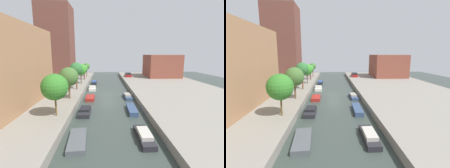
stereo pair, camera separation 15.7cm
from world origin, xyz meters
TOP-DOWN VIEW (x-y plane):
  - ground_plane at (0.00, 0.00)m, footprint 84.00×84.00m
  - quay_left at (-15.00, 0.00)m, footprint 20.00×64.00m
  - quay_right at (15.00, 0.00)m, footprint 20.00×64.00m
  - apartment_tower_far at (-16.00, 21.25)m, footprint 10.00×9.52m
  - low_block_right at (18.00, 19.18)m, footprint 10.00×10.45m
  - street_tree_0 at (-6.57, -14.51)m, footprint 3.19×3.19m
  - street_tree_1 at (-6.57, -6.78)m, footprint 3.19×3.19m
  - street_tree_2 at (-6.57, 0.55)m, footprint 2.74×2.74m
  - street_tree_3 at (-6.57, 7.23)m, footprint 2.81×2.81m
  - street_tree_4 at (-6.57, 14.03)m, footprint 2.20×2.20m
  - street_tree_5 at (-6.57, 20.48)m, footprint 2.11×2.11m
  - parked_car at (7.10, 19.50)m, footprint 1.84×4.52m
  - moored_boat_left_0 at (-3.31, -19.17)m, footprint 1.97×4.48m
  - moored_boat_left_1 at (-3.50, -11.45)m, footprint 1.58×3.83m
  - moored_boat_left_2 at (-3.38, -4.00)m, footprint 1.60×3.46m
  - moored_boat_left_3 at (-3.63, 4.67)m, footprint 1.97×4.62m
  - moored_boat_left_4 at (-3.61, 12.34)m, footprint 1.32×3.97m
  - moored_boat_right_0 at (3.24, -18.84)m, footprint 1.40×4.57m
  - moored_boat_right_1 at (3.31, -10.86)m, footprint 1.28×4.58m
  - moored_boat_right_2 at (3.70, -3.44)m, footprint 1.47×4.03m

SIDE VIEW (x-z plane):
  - ground_plane at x=0.00m, z-range 0.00..0.00m
  - moored_boat_left_0 at x=-3.31m, z-range 0.00..0.49m
  - moored_boat_left_2 at x=-3.38m, z-range 0.00..0.57m
  - moored_boat_right_1 at x=3.31m, z-range 0.00..0.66m
  - moored_boat_left_3 at x=-3.63m, z-range -0.05..0.73m
  - moored_boat_left_4 at x=-3.61m, z-range -0.05..0.74m
  - moored_boat_right_2 at x=3.70m, z-range -0.06..0.76m
  - moored_boat_left_1 at x=-3.50m, z-range -0.06..0.81m
  - moored_boat_right_0 at x=3.24m, z-range -0.08..0.83m
  - quay_left at x=-15.00m, z-range 0.00..1.00m
  - quay_right at x=15.00m, z-range 0.00..1.00m
  - parked_car at x=7.10m, z-range 0.89..2.23m
  - street_tree_4 at x=-6.57m, z-range 1.99..6.28m
  - street_tree_5 at x=-6.57m, z-range 2.12..6.52m
  - street_tree_3 at x=-6.57m, z-range 2.04..6.96m
  - low_block_right at x=18.00m, z-range 1.00..8.08m
  - street_tree_0 at x=-6.57m, z-range 1.97..7.12m
  - street_tree_1 at x=-6.57m, z-range 2.03..7.31m
  - street_tree_2 at x=-6.57m, z-range 2.42..8.06m
  - apartment_tower_far at x=-16.00m, z-range 1.00..23.35m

